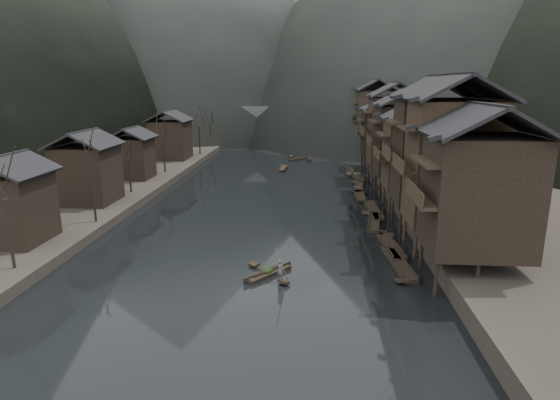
{
  "coord_description": "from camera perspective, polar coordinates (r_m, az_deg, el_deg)",
  "views": [
    {
      "loc": [
        5.53,
        -41.26,
        14.57
      ],
      "look_at": [
        2.08,
        6.32,
        2.5
      ],
      "focal_mm": 30.0,
      "sensor_mm": 36.0,
      "label": 1
    }
  ],
  "objects": [
    {
      "name": "right_bank",
      "position": [
        87.51,
        23.83,
        4.0
      ],
      "size": [
        40.0,
        200.0,
        1.8
      ],
      "primitive_type": "cube",
      "color": "#2D2823",
      "rests_on": "ground"
    },
    {
      "name": "stone_bridge",
      "position": [
        113.79,
        1.36,
        9.43
      ],
      "size": [
        40.0,
        6.0,
        9.0
      ],
      "color": "#4C4C4F",
      "rests_on": "ground"
    },
    {
      "name": "midriver_boats",
      "position": [
        86.45,
        1.62,
        4.63
      ],
      "size": [
        5.65,
        16.65,
        0.45
      ],
      "color": "black",
      "rests_on": "water"
    },
    {
      "name": "water",
      "position": [
        44.1,
        -3.3,
        -5.12
      ],
      "size": [
        300.0,
        300.0,
        0.0
      ],
      "primitive_type": "plane",
      "color": "black",
      "rests_on": "ground"
    },
    {
      "name": "left_bank",
      "position": [
        91.87,
        -22.16,
        4.4
      ],
      "size": [
        40.0,
        200.0,
        1.2
      ],
      "primitive_type": "cube",
      "color": "#2D2823",
      "rests_on": "ground"
    },
    {
      "name": "hero_sampan",
      "position": [
        36.68,
        -1.47,
        -8.87
      ],
      "size": [
        3.62,
        4.17,
        0.43
      ],
      "color": "black",
      "rests_on": "water"
    },
    {
      "name": "bamboo_pole",
      "position": [
        34.12,
        0.37,
        -4.24
      ],
      "size": [
        0.9,
        1.98,
        3.41
      ],
      "primitive_type": "cylinder",
      "rotation": [
        0.55,
        0.0,
        -0.41
      ],
      "color": "#8C7A51",
      "rests_on": "boatman"
    },
    {
      "name": "stilt_houses",
      "position": [
        61.71,
        15.28,
        8.44
      ],
      "size": [
        9.0,
        67.6,
        15.47
      ],
      "color": "black",
      "rests_on": "ground"
    },
    {
      "name": "left_houses",
      "position": [
        67.26,
        -18.77,
        5.84
      ],
      "size": [
        8.1,
        53.2,
        8.73
      ],
      "color": "black",
      "rests_on": "left_bank"
    },
    {
      "name": "bare_trees",
      "position": [
        68.7,
        -15.15,
        7.18
      ],
      "size": [
        3.91,
        73.93,
        7.81
      ],
      "color": "black",
      "rests_on": "left_bank"
    },
    {
      "name": "boatman",
      "position": [
        35.01,
        0.04,
        -8.16
      ],
      "size": [
        0.71,
        0.68,
        1.64
      ],
      "primitive_type": "imported",
      "rotation": [
        0.0,
        0.0,
        2.47
      ],
      "color": "#59595B",
      "rests_on": "hero_sampan"
    },
    {
      "name": "moored_sampans",
      "position": [
        58.02,
        10.58,
        -0.38
      ],
      "size": [
        2.77,
        48.11,
        0.47
      ],
      "color": "black",
      "rests_on": "water"
    },
    {
      "name": "cargo_heap",
      "position": [
        36.64,
        -1.67,
        -7.98
      ],
      "size": [
        1.04,
        1.36,
        0.63
      ],
      "primitive_type": "ellipsoid",
      "color": "black",
      "rests_on": "hero_sampan"
    }
  ]
}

